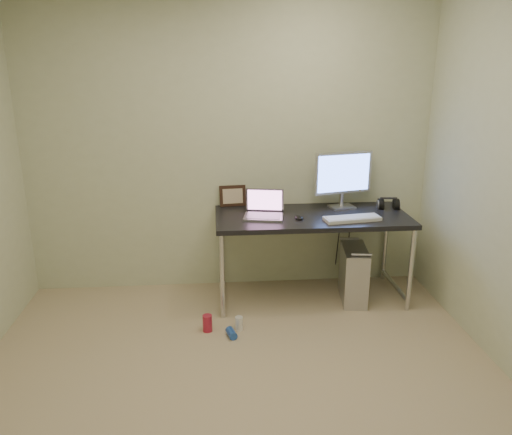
% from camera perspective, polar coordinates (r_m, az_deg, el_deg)
% --- Properties ---
extents(floor, '(3.50, 3.50, 0.00)m').
position_cam_1_polar(floor, '(3.21, -1.50, -20.62)').
color(floor, tan).
rests_on(floor, ground).
extents(wall_back, '(3.50, 0.02, 2.50)m').
position_cam_1_polar(wall_back, '(4.33, -3.02, 7.79)').
color(wall_back, beige).
rests_on(wall_back, ground).
extents(desk, '(1.61, 0.70, 0.75)m').
position_cam_1_polar(desk, '(4.21, 6.40, -0.72)').
color(desk, black).
rests_on(desk, ground).
extents(tower_computer, '(0.25, 0.47, 0.50)m').
position_cam_1_polar(tower_computer, '(4.38, 11.08, -6.32)').
color(tower_computer, silver).
rests_on(tower_computer, ground).
extents(cable_a, '(0.01, 0.16, 0.69)m').
position_cam_1_polar(cable_a, '(4.64, 9.37, -2.64)').
color(cable_a, black).
rests_on(cable_a, ground).
extents(cable_b, '(0.02, 0.11, 0.71)m').
position_cam_1_polar(cable_b, '(4.65, 10.50, -2.92)').
color(cable_b, black).
rests_on(cable_b, ground).
extents(can_red, '(0.08, 0.08, 0.13)m').
position_cam_1_polar(can_red, '(3.90, -5.57, -11.93)').
color(can_red, '#AB1F3A').
rests_on(can_red, ground).
extents(can_white, '(0.07, 0.07, 0.11)m').
position_cam_1_polar(can_white, '(3.91, -1.96, -12.01)').
color(can_white, white).
rests_on(can_white, ground).
extents(can_blue, '(0.09, 0.12, 0.06)m').
position_cam_1_polar(can_blue, '(3.83, -2.83, -13.07)').
color(can_blue, blue).
rests_on(can_blue, ground).
extents(laptop, '(0.36, 0.31, 0.22)m').
position_cam_1_polar(laptop, '(4.11, 0.92, 0.84)').
color(laptop, '#BAB9C1').
rests_on(laptop, desk).
extents(monitor, '(0.52, 0.19, 0.49)m').
position_cam_1_polar(monitor, '(4.36, 9.95, 4.76)').
color(monitor, '#BAB9C1').
rests_on(monitor, desk).
extents(keyboard, '(0.47, 0.21, 0.03)m').
position_cam_1_polar(keyboard, '(4.09, 10.94, -0.13)').
color(keyboard, silver).
rests_on(keyboard, desk).
extents(mouse_right, '(0.07, 0.11, 0.04)m').
position_cam_1_polar(mouse_right, '(4.19, 13.79, 0.20)').
color(mouse_right, black).
rests_on(mouse_right, desk).
extents(mouse_left, '(0.08, 0.11, 0.04)m').
position_cam_1_polar(mouse_left, '(4.07, 4.93, 0.10)').
color(mouse_left, black).
rests_on(mouse_left, desk).
extents(headphones, '(0.19, 0.12, 0.12)m').
position_cam_1_polar(headphones, '(4.49, 14.87, 1.44)').
color(headphones, black).
rests_on(headphones, desk).
extents(picture_frame, '(0.24, 0.09, 0.19)m').
position_cam_1_polar(picture_frame, '(4.40, -2.68, 2.49)').
color(picture_frame, black).
rests_on(picture_frame, desk).
extents(webcam, '(0.05, 0.04, 0.13)m').
position_cam_1_polar(webcam, '(4.37, 0.34, 2.47)').
color(webcam, silver).
rests_on(webcam, desk).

